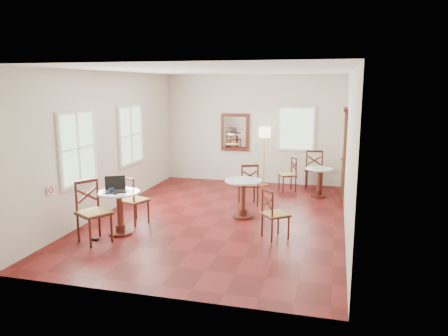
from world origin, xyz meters
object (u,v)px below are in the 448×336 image
chair_back_a (314,169)px  chair_near_b (93,212)px  cafe_table_mid (243,194)px  chair_mid_b (274,214)px  cafe_table_back (319,179)px  cafe_table_near (119,208)px  chair_near_a (134,200)px  floor_lamp (265,136)px  chair_mid_a (248,184)px  mouse (115,193)px  water_glass (114,189)px  laptop (115,188)px  navy_mug (111,191)px  power_adapter (95,239)px  chair_back_b (288,174)px

chair_back_a → chair_near_b: bearing=55.1°
cafe_table_mid → chair_mid_b: 1.35m
cafe_table_back → chair_near_b: 5.59m
cafe_table_near → chair_near_b: bearing=-118.6°
cafe_table_near → chair_near_b: 0.54m
chair_near_a → floor_lamp: size_ratio=0.60×
cafe_table_mid → cafe_table_back: size_ratio=1.13×
cafe_table_mid → chair_near_b: bearing=-137.8°
chair_near_b → chair_mid_b: size_ratio=1.20×
cafe_table_back → chair_near_a: chair_near_a is taller
cafe_table_mid → cafe_table_back: 2.59m
chair_mid_a → mouse: (-1.87, -2.75, 0.35)m
cafe_table_near → mouse: bearing=-79.3°
chair_near_b → cafe_table_mid: bearing=-18.3°
chair_near_a → water_glass: 0.77m
chair_near_a → chair_mid_a: (1.93, 1.90, 0.00)m
chair_mid_a → laptop: laptop is taller
navy_mug → chair_near_b: bearing=-119.2°
cafe_table_mid → power_adapter: cafe_table_mid is taller
cafe_table_mid → chair_near_a: size_ratio=0.83×
power_adapter → chair_mid_b: bearing=16.8°
chair_mid_a → navy_mug: chair_mid_a is taller
chair_mid_a → mouse: bearing=33.1°
floor_lamp → navy_mug: (-2.00, -4.70, -0.50)m
chair_near_a → chair_near_b: chair_near_b is taller
chair_near_b → chair_mid_b: bearing=-43.1°
chair_near_b → navy_mug: bearing=0.2°
chair_back_b → power_adapter: (-2.92, -4.51, -0.42)m
chair_mid_b → mouse: 2.86m
chair_mid_b → chair_back_a: (0.49, 4.07, 0.07)m
cafe_table_back → laptop: laptop is taller
chair_back_a → navy_mug: bearing=54.7°
cafe_table_near → water_glass: 0.36m
navy_mug → chair_mid_a: bearing=53.6°
cafe_table_back → water_glass: 5.15m
chair_mid_a → chair_near_a: bearing=21.9°
chair_back_a → floor_lamp: size_ratio=0.66×
floor_lamp → mouse: 5.16m
chair_near_a → chair_back_b: size_ratio=1.08×
laptop → water_glass: laptop is taller
chair_mid_b → water_glass: (-2.86, -0.51, 0.40)m
cafe_table_near → floor_lamp: floor_lamp is taller
chair_near_a → chair_mid_a: bearing=-113.3°
chair_near_a → chair_back_b: chair_near_a is taller
laptop → power_adapter: bearing=-142.3°
chair_near_a → chair_mid_a: 2.71m
chair_mid_a → floor_lamp: size_ratio=0.60×
power_adapter → floor_lamp: bearing=66.2°
laptop → navy_mug: bearing=-117.5°
cafe_table_back → chair_mid_a: bearing=-142.6°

